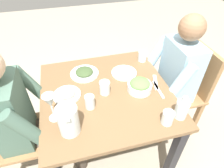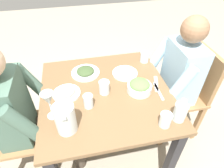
{
  "view_description": "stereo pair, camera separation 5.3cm",
  "coord_description": "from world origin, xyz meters",
  "px_view_note": "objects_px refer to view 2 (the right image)",
  "views": [
    {
      "loc": [
        -0.99,
        0.22,
        1.67
      ],
      "look_at": [
        0.05,
        -0.06,
        0.74
      ],
      "focal_mm": 30.77,
      "sensor_mm": 36.0,
      "label": 1
    },
    {
      "loc": [
        -1.0,
        0.17,
        1.67
      ],
      "look_at": [
        0.05,
        -0.06,
        0.74
      ],
      "focal_mm": 30.77,
      "sensor_mm": 36.0,
      "label": 2
    }
  ],
  "objects_px": {
    "diner_near": "(169,80)",
    "water_glass_by_pitcher": "(88,101)",
    "plate_yoghurt": "(125,72)",
    "water_glass_far_right": "(165,120)",
    "water_pitcher": "(65,118)",
    "salt_shaker": "(65,106)",
    "plate_beans": "(66,93)",
    "chair_near": "(188,90)",
    "dining_table": "(106,102)",
    "wine_glass": "(48,100)",
    "water_glass_far_left": "(144,57)",
    "oil_carafe": "(180,113)",
    "water_glass_center": "(104,87)",
    "salad_bowl": "(140,86)",
    "chair_far": "(4,132)",
    "plate_dolmas": "(85,72)",
    "diner_far": "(28,114)"
  },
  "relations": [
    {
      "from": "salad_bowl",
      "to": "wine_glass",
      "type": "xyz_separation_m",
      "value": [
        -0.11,
        0.6,
        0.1
      ]
    },
    {
      "from": "water_glass_center",
      "to": "chair_near",
      "type": "bearing_deg",
      "value": -82.45
    },
    {
      "from": "plate_beans",
      "to": "water_glass_far_right",
      "type": "bearing_deg",
      "value": -124.61
    },
    {
      "from": "chair_far",
      "to": "salt_shaker",
      "type": "distance_m",
      "value": 0.53
    },
    {
      "from": "dining_table",
      "to": "salt_shaker",
      "type": "distance_m",
      "value": 0.34
    },
    {
      "from": "water_glass_by_pitcher",
      "to": "water_glass_far_left",
      "type": "xyz_separation_m",
      "value": [
        0.43,
        -0.53,
        -0.0
      ]
    },
    {
      "from": "water_pitcher",
      "to": "plate_beans",
      "type": "bearing_deg",
      "value": -0.77
    },
    {
      "from": "water_glass_far_right",
      "to": "salt_shaker",
      "type": "height_order",
      "value": "water_glass_far_right"
    },
    {
      "from": "plate_yoghurt",
      "to": "salt_shaker",
      "type": "xyz_separation_m",
      "value": [
        -0.28,
        0.48,
        0.01
      ]
    },
    {
      "from": "chair_near",
      "to": "salad_bowl",
      "type": "height_order",
      "value": "chair_near"
    },
    {
      "from": "water_glass_center",
      "to": "water_glass_far_left",
      "type": "relative_size",
      "value": 1.13
    },
    {
      "from": "plate_dolmas",
      "to": "plate_beans",
      "type": "height_order",
      "value": "plate_dolmas"
    },
    {
      "from": "chair_near",
      "to": "water_glass_by_pitcher",
      "type": "relative_size",
      "value": 9.34
    },
    {
      "from": "oil_carafe",
      "to": "dining_table",
      "type": "bearing_deg",
      "value": 49.46
    },
    {
      "from": "diner_near",
      "to": "water_glass_by_pitcher",
      "type": "bearing_deg",
      "value": 107.08
    },
    {
      "from": "chair_far",
      "to": "water_glass_by_pitcher",
      "type": "xyz_separation_m",
      "value": [
        -0.08,
        -0.62,
        0.26
      ]
    },
    {
      "from": "wine_glass",
      "to": "chair_far",
      "type": "bearing_deg",
      "value": 73.66
    },
    {
      "from": "water_glass_by_pitcher",
      "to": "water_glass_far_right",
      "type": "height_order",
      "value": "water_glass_by_pitcher"
    },
    {
      "from": "dining_table",
      "to": "salad_bowl",
      "type": "xyz_separation_m",
      "value": [
        -0.05,
        -0.24,
        0.16
      ]
    },
    {
      "from": "diner_near",
      "to": "water_glass_far_left",
      "type": "bearing_deg",
      "value": 35.54
    },
    {
      "from": "salad_bowl",
      "to": "salt_shaker",
      "type": "bearing_deg",
      "value": 96.93
    },
    {
      "from": "water_pitcher",
      "to": "plate_yoghurt",
      "type": "distance_m",
      "value": 0.65
    },
    {
      "from": "diner_near",
      "to": "plate_beans",
      "type": "relative_size",
      "value": 6.1
    },
    {
      "from": "dining_table",
      "to": "diner_far",
      "type": "height_order",
      "value": "diner_far"
    },
    {
      "from": "salad_bowl",
      "to": "plate_dolmas",
      "type": "distance_m",
      "value": 0.46
    },
    {
      "from": "diner_near",
      "to": "plate_yoghurt",
      "type": "distance_m",
      "value": 0.38
    },
    {
      "from": "water_pitcher",
      "to": "plate_beans",
      "type": "height_order",
      "value": "water_pitcher"
    },
    {
      "from": "dining_table",
      "to": "water_glass_by_pitcher",
      "type": "height_order",
      "value": "water_glass_by_pitcher"
    },
    {
      "from": "chair_near",
      "to": "wine_glass",
      "type": "height_order",
      "value": "wine_glass"
    },
    {
      "from": "diner_far",
      "to": "wine_glass",
      "type": "distance_m",
      "value": 0.3
    },
    {
      "from": "plate_yoghurt",
      "to": "oil_carafe",
      "type": "distance_m",
      "value": 0.55
    },
    {
      "from": "salt_shaker",
      "to": "water_pitcher",
      "type": "bearing_deg",
      "value": -176.67
    },
    {
      "from": "chair_near",
      "to": "chair_far",
      "type": "height_order",
      "value": "same"
    },
    {
      "from": "diner_far",
      "to": "water_glass_center",
      "type": "bearing_deg",
      "value": -86.84
    },
    {
      "from": "chair_far",
      "to": "salt_shaker",
      "type": "height_order",
      "value": "chair_far"
    },
    {
      "from": "chair_far",
      "to": "wine_glass",
      "type": "relative_size",
      "value": 4.57
    },
    {
      "from": "salt_shaker",
      "to": "dining_table",
      "type": "bearing_deg",
      "value": -69.39
    },
    {
      "from": "chair_near",
      "to": "wine_glass",
      "type": "distance_m",
      "value": 1.2
    },
    {
      "from": "diner_far",
      "to": "water_glass_by_pitcher",
      "type": "bearing_deg",
      "value": -100.86
    },
    {
      "from": "dining_table",
      "to": "oil_carafe",
      "type": "distance_m",
      "value": 0.55
    },
    {
      "from": "chair_far",
      "to": "plate_dolmas",
      "type": "distance_m",
      "value": 0.73
    },
    {
      "from": "plate_beans",
      "to": "water_glass_by_pitcher",
      "type": "relative_size",
      "value": 2.03
    },
    {
      "from": "plate_yoghurt",
      "to": "water_glass_far_right",
      "type": "height_order",
      "value": "water_glass_far_right"
    },
    {
      "from": "plate_yoghurt",
      "to": "water_glass_far_left",
      "type": "height_order",
      "value": "water_glass_far_left"
    },
    {
      "from": "chair_near",
      "to": "plate_yoghurt",
      "type": "height_order",
      "value": "chair_near"
    },
    {
      "from": "water_glass_by_pitcher",
      "to": "water_glass_far_right",
      "type": "distance_m",
      "value": 0.49
    },
    {
      "from": "plate_beans",
      "to": "plate_dolmas",
      "type": "bearing_deg",
      "value": -36.36
    },
    {
      "from": "diner_far",
      "to": "water_glass_far_right",
      "type": "distance_m",
      "value": 0.91
    },
    {
      "from": "water_glass_by_pitcher",
      "to": "plate_beans",
      "type": "bearing_deg",
      "value": 43.51
    },
    {
      "from": "diner_near",
      "to": "water_pitcher",
      "type": "distance_m",
      "value": 0.92
    }
  ]
}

